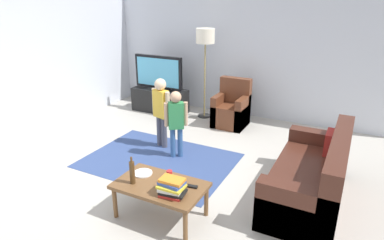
{
  "coord_description": "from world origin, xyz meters",
  "views": [
    {
      "loc": [
        2.11,
        -3.48,
        2.38
      ],
      "look_at": [
        0.0,
        0.6,
        0.65
      ],
      "focal_mm": 31.22,
      "sensor_mm": 36.0,
      "label": 1
    }
  ],
  "objects": [
    {
      "name": "ground",
      "position": [
        0.0,
        0.0,
        0.0
      ],
      "size": [
        7.8,
        7.8,
        0.0
      ],
      "primitive_type": "plane",
      "color": "#B2ADA3"
    },
    {
      "name": "armchair",
      "position": [
        0.01,
        2.26,
        0.3
      ],
      "size": [
        0.6,
        0.6,
        0.9
      ],
      "color": "brown",
      "rests_on": "ground"
    },
    {
      "name": "bottle",
      "position": [
        0.05,
        -0.92,
        0.56
      ],
      "size": [
        0.06,
        0.06,
        0.32
      ],
      "color": "#4C3319",
      "rests_on": "coffee_table"
    },
    {
      "name": "area_rug",
      "position": [
        -0.43,
        0.34,
        0.0
      ],
      "size": [
        2.2,
        1.6,
        0.01
      ],
      "primitive_type": "cube",
      "color": "#33477A",
      "rests_on": "ground"
    },
    {
      "name": "wall_left",
      "position": [
        -3.0,
        0.0,
        1.35
      ],
      "size": [
        0.12,
        6.0,
        2.7
      ],
      "primitive_type": "cube",
      "color": "silver",
      "rests_on": "ground"
    },
    {
      "name": "plate",
      "position": [
        0.03,
        -0.7,
        0.43
      ],
      "size": [
        0.22,
        0.22,
        0.02
      ],
      "color": "white",
      "rests_on": "coffee_table"
    },
    {
      "name": "wall_back",
      "position": [
        0.0,
        3.0,
        1.35
      ],
      "size": [
        6.0,
        0.12,
        2.7
      ],
      "primitive_type": "cube",
      "color": "silver",
      "rests_on": "ground"
    },
    {
      "name": "floor_lamp",
      "position": [
        -0.67,
        2.45,
        1.54
      ],
      "size": [
        0.36,
        0.36,
        1.78
      ],
      "color": "#262626",
      "rests_on": "ground"
    },
    {
      "name": "tv_remote",
      "position": [
        0.65,
        -0.7,
        0.43
      ],
      "size": [
        0.18,
        0.07,
        0.02
      ],
      "primitive_type": "cube",
      "rotation": [
        0.0,
        0.0,
        0.16
      ],
      "color": "black",
      "rests_on": "coffee_table"
    },
    {
      "name": "tv",
      "position": [
        -1.65,
        2.28,
        0.85
      ],
      "size": [
        1.1,
        0.28,
        0.71
      ],
      "color": "black",
      "rests_on": "tv_stand"
    },
    {
      "name": "child_near_tv",
      "position": [
        -0.67,
        0.81,
        0.69
      ],
      "size": [
        0.38,
        0.2,
        1.15
      ],
      "color": "#4C4C59",
      "rests_on": "ground"
    },
    {
      "name": "tv_stand",
      "position": [
        -1.65,
        2.3,
        0.24
      ],
      "size": [
        1.2,
        0.44,
        0.5
      ],
      "color": "black",
      "rests_on": "ground"
    },
    {
      "name": "couch",
      "position": [
        1.81,
        0.33,
        0.29
      ],
      "size": [
        0.8,
        1.8,
        0.86
      ],
      "color": "#472319",
      "rests_on": "ground"
    },
    {
      "name": "book_stack",
      "position": [
        0.55,
        -0.92,
        0.51
      ],
      "size": [
        0.3,
        0.22,
        0.18
      ],
      "color": "red",
      "rests_on": "coffee_table"
    },
    {
      "name": "child_center",
      "position": [
        -0.26,
        0.58,
        0.64
      ],
      "size": [
        0.3,
        0.23,
        1.06
      ],
      "color": "#33598C",
      "rests_on": "ground"
    },
    {
      "name": "coffee_table",
      "position": [
        0.33,
        -0.8,
        0.37
      ],
      "size": [
        1.0,
        0.6,
        0.42
      ],
      "color": "brown",
      "rests_on": "ground"
    },
    {
      "name": "soda_can",
      "position": [
        0.38,
        -0.68,
        0.48
      ],
      "size": [
        0.07,
        0.07,
        0.12
      ],
      "primitive_type": "cylinder",
      "color": "red",
      "rests_on": "coffee_table"
    }
  ]
}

